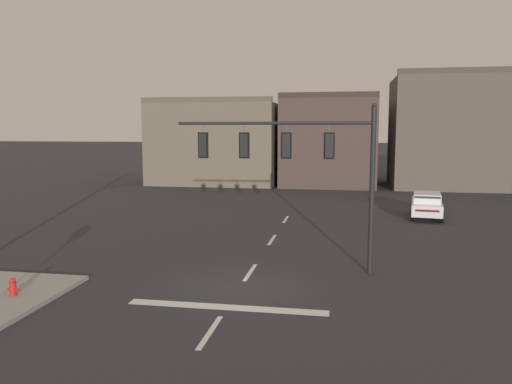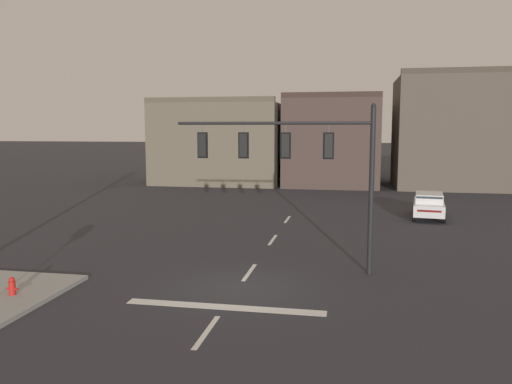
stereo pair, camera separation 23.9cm
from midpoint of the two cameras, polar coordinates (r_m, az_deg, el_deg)
name	(u,v)px [view 1 (the left image)]	position (r m, az deg, el deg)	size (l,w,h in m)	color
ground_plane	(240,288)	(18.30, -2.21, -10.67)	(400.00, 400.00, 0.00)	#2B2B30
stop_bar_paint	(227,307)	(16.45, -3.72, -12.73)	(6.40, 0.50, 0.01)	silver
lane_centreline	(250,272)	(20.17, -1.00, -8.97)	(0.16, 26.40, 0.01)	silver
signal_mast_near_side	(302,157)	(19.73, 4.81, 3.92)	(7.65, 0.52, 6.54)	black
car_lot_nearside	(427,204)	(33.79, 18.36, -1.34)	(2.36, 4.61, 1.61)	silver
fire_hydrant	(13,290)	(18.79, -25.87, -9.86)	(0.40, 0.30, 0.75)	red
building_row	(438,140)	(53.51, 19.54, 5.48)	(55.46, 12.79, 10.88)	#665B4C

